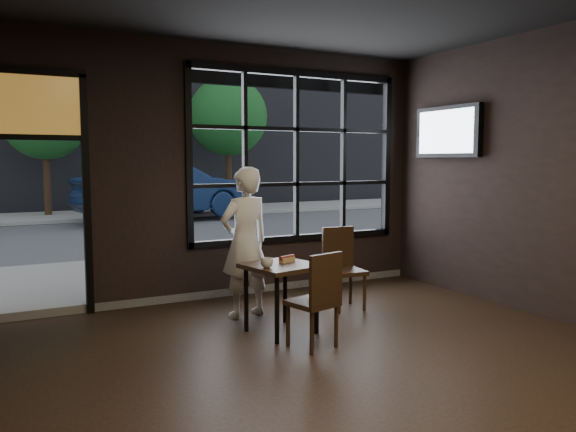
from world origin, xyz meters
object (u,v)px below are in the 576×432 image
cafe_table (281,298)px  man (245,242)px  chair_near (312,299)px  navy_car (165,189)px

cafe_table → man: (-0.09, 0.73, 0.49)m
man → cafe_table: bearing=86.1°
chair_near → navy_car: navy_car is taller
chair_near → navy_car: size_ratio=0.18×
cafe_table → chair_near: 0.55m
cafe_table → man: 0.88m
cafe_table → man: size_ratio=0.42×
man → chair_near: bearing=85.7°
cafe_table → navy_car: size_ratio=0.14×
chair_near → navy_car: (1.73, 11.53, 0.46)m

